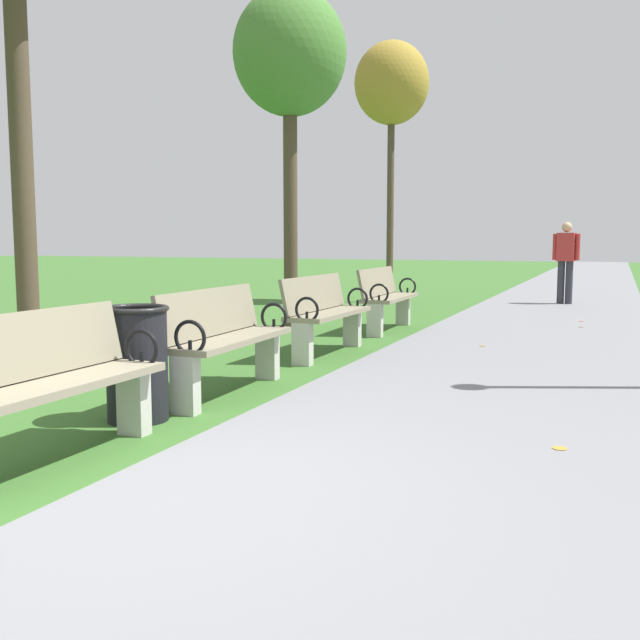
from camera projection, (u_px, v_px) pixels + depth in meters
The scene contains 11 objects.
ground_plane at pixel (112, 478), 4.05m from camera, with size 80.00×80.00×0.00m, color #386628.
paved_walkway at pixel (577, 286), 20.04m from camera, with size 3.07×44.00×0.02m, color slate.
park_bench_1 at pixel (46, 383), 4.25m from camera, with size 0.49×1.61×0.90m.
park_bench_2 at pixel (225, 338), 6.18m from camera, with size 0.52×1.61×0.90m.
park_bench_3 at pixel (325, 312), 8.28m from camera, with size 0.50×1.61×0.90m.
park_bench_4 at pixel (387, 297), 10.48m from camera, with size 0.50×1.61×0.90m.
tree_3 at pixel (290, 57), 10.59m from camera, with size 1.65×1.65×4.91m.
tree_4 at pixel (392, 86), 14.71m from camera, with size 1.50×1.50×5.26m.
pedestrian_walking at pixel (566, 258), 14.51m from camera, with size 0.52×0.27×1.62m.
trash_bin at pixel (137, 363), 5.29m from camera, with size 0.48×0.48×0.84m.
scattered_leaves at pixel (360, 357), 8.13m from camera, with size 4.77×10.76×0.02m.
Camera 1 is at (2.55, -3.20, 1.33)m, focal length 41.01 mm.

